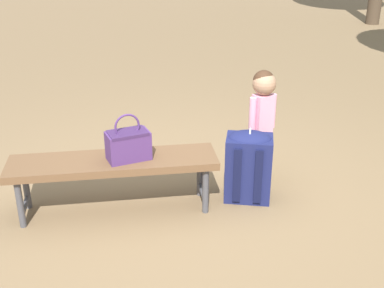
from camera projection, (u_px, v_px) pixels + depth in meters
ground_plane at (178, 200)px, 4.08m from camera, size 40.00×40.00×0.00m
park_bench at (113, 166)px, 3.79m from camera, size 1.63×0.52×0.45m
handbag at (128, 144)px, 3.72m from camera, size 0.35×0.24×0.37m
child_standing at (263, 108)px, 4.21m from camera, size 0.26×0.20×0.99m
backpack_large at (248, 164)px, 4.01m from camera, size 0.44×0.40×0.63m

